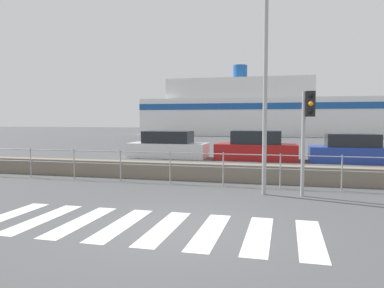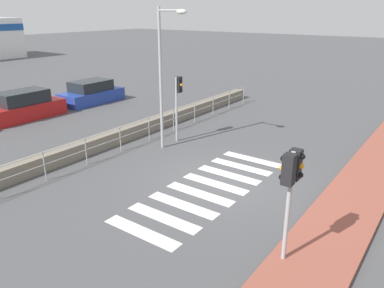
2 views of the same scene
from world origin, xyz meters
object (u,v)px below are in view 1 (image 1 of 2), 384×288
object	(u,v)px
traffic_light_far	(308,119)
streetlamp	(265,64)
ferry_boat	(264,112)
parked_car_white	(168,146)
parked_car_blue	(352,150)
parked_car_red	(256,147)

from	to	relation	value
traffic_light_far	streetlamp	size ratio (longest dim) A/B	0.50
streetlamp	ferry_boat	xyz separation A→B (m)	(-2.12, 38.47, -0.51)
traffic_light_far	parked_car_white	size ratio (longest dim) A/B	0.67
parked_car_blue	traffic_light_far	bearing A→B (deg)	-106.04
streetlamp	parked_car_red	xyz separation A→B (m)	(-0.89, 9.19, -2.92)
parked_car_white	streetlamp	bearing A→B (deg)	-58.41
parked_car_white	parked_car_blue	world-z (taller)	parked_car_white
parked_car_red	parked_car_blue	xyz separation A→B (m)	(4.58, 0.00, -0.05)
streetlamp	ferry_boat	bearing A→B (deg)	93.15
traffic_light_far	parked_car_white	distance (m)	11.29
ferry_boat	parked_car_red	distance (m)	29.40
traffic_light_far	parked_car_white	world-z (taller)	traffic_light_far
parked_car_red	parked_car_blue	distance (m)	4.58
parked_car_white	parked_car_blue	distance (m)	9.35
parked_car_white	parked_car_blue	bearing A→B (deg)	0.00
parked_car_white	parked_car_red	xyz separation A→B (m)	(4.77, -0.00, 0.02)
streetlamp	parked_car_blue	bearing A→B (deg)	68.12
parked_car_red	parked_car_blue	world-z (taller)	parked_car_red
streetlamp	ferry_boat	world-z (taller)	ferry_boat
parked_car_red	ferry_boat	bearing A→B (deg)	92.41
streetlamp	parked_car_white	world-z (taller)	streetlamp
traffic_light_far	parked_car_red	size ratio (longest dim) A/B	0.69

